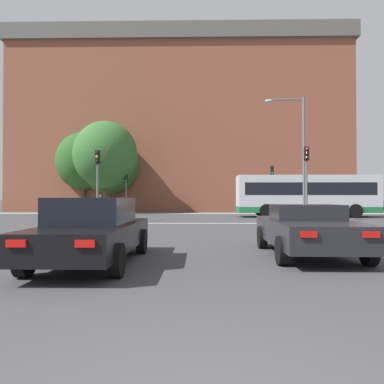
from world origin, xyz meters
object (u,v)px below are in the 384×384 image
object	(u,v)px
street_lamp_junction	(297,145)
car_roadster_right	(307,230)
traffic_light_far_right	(272,181)
pedestrian_walking_west	(101,202)
pedestrian_walking_east	(98,202)
traffic_light_near_left	(97,174)
car_saloon_left	(93,230)
traffic_light_near_right	(307,172)
pedestrian_waiting	(303,203)
traffic_light_far_left	(126,186)
bus_crossing_lead	(306,195)

from	to	relation	value
street_lamp_junction	car_roadster_right	bearing A→B (deg)	-103.64
traffic_light_far_right	pedestrian_walking_west	world-z (taller)	traffic_light_far_right
pedestrian_walking_east	traffic_light_near_left	bearing A→B (deg)	-79.79
car_saloon_left	traffic_light_near_right	world-z (taller)	traffic_light_near_right
car_roadster_right	pedestrian_walking_east	bearing A→B (deg)	116.22
pedestrian_walking_west	car_saloon_left	bearing A→B (deg)	151.96
traffic_light_near_right	traffic_light_near_left	xyz separation A→B (m)	(-12.32, 0.05, -0.10)
pedestrian_waiting	street_lamp_junction	bearing A→B (deg)	-83.71
car_roadster_right	traffic_light_near_right	distance (m)	13.15
car_roadster_right	traffic_light_far_left	size ratio (longest dim) A/B	1.23
pedestrian_walking_east	pedestrian_walking_west	distance (m)	0.39
bus_crossing_lead	pedestrian_walking_east	world-z (taller)	bus_crossing_lead
car_saloon_left	traffic_light_far_right	size ratio (longest dim) A/B	1.12
bus_crossing_lead	traffic_light_near_left	size ratio (longest dim) A/B	2.40
traffic_light_near_right	pedestrian_waiting	xyz separation A→B (m)	(3.28, 12.68, -2.02)
car_roadster_right	traffic_light_near_right	xyz separation A→B (m)	(3.54, 12.45, 2.31)
traffic_light_near_left	pedestrian_waiting	distance (m)	20.15
traffic_light_far_left	pedestrian_walking_west	distance (m)	3.45
car_roadster_right	street_lamp_junction	bearing A→B (deg)	76.86
bus_crossing_lead	traffic_light_far_right	xyz separation A→B (m)	(-1.51, 5.25, 1.23)
traffic_light_far_right	pedestrian_waiting	size ratio (longest dim) A/B	2.65
car_roadster_right	bus_crossing_lead	xyz separation A→B (m)	(5.27, 18.67, 1.01)
traffic_light_near_right	pedestrian_walking_east	world-z (taller)	traffic_light_near_right
pedestrian_walking_west	traffic_light_near_left	bearing A→B (deg)	151.42
street_lamp_junction	pedestrian_walking_east	distance (m)	20.01
traffic_light_far_left	street_lamp_junction	bearing A→B (deg)	-38.70
traffic_light_near_left	street_lamp_junction	bearing A→B (deg)	5.73
car_roadster_right	traffic_light_far_right	bearing A→B (deg)	81.57
traffic_light_near_left	pedestrian_walking_west	bearing A→B (deg)	103.94
traffic_light_far_right	street_lamp_junction	size ratio (longest dim) A/B	0.56
bus_crossing_lead	traffic_light_far_right	world-z (taller)	traffic_light_far_right
traffic_light_far_right	street_lamp_junction	distance (m)	10.37
bus_crossing_lead	traffic_light_far_right	bearing A→B (deg)	16.08
car_roadster_right	street_lamp_junction	size ratio (longest dim) A/B	0.58
pedestrian_walking_east	bus_crossing_lead	bearing A→B (deg)	-26.53
car_saloon_left	car_roadster_right	xyz separation A→B (m)	(5.10, 1.21, -0.08)
traffic_light_far_left	pedestrian_walking_east	distance (m)	3.79
traffic_light_far_left	pedestrian_walking_west	bearing A→B (deg)	149.04
traffic_light_near_right	traffic_light_near_left	distance (m)	12.32
bus_crossing_lead	traffic_light_near_left	bearing A→B (deg)	113.71
bus_crossing_lead	pedestrian_walking_west	size ratio (longest dim) A/B	5.85
pedestrian_waiting	car_roadster_right	bearing A→B (deg)	-81.89
traffic_light_near_right	street_lamp_junction	distance (m)	2.16
traffic_light_near_left	car_saloon_left	bearing A→B (deg)	-75.01
traffic_light_near_left	street_lamp_junction	distance (m)	12.30
bus_crossing_lead	traffic_light_near_right	size ratio (longest dim) A/B	2.32
bus_crossing_lead	traffic_light_far_right	distance (m)	5.60
traffic_light_far_left	traffic_light_near_left	size ratio (longest dim) A/B	0.85
pedestrian_walking_east	traffic_light_far_left	bearing A→B (deg)	-35.36
traffic_light_far_right	traffic_light_near_right	bearing A→B (deg)	-91.08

